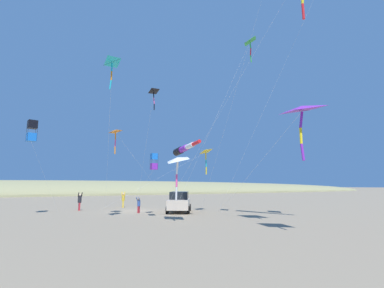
# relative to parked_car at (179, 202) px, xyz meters

# --- Properties ---
(ground_plane) EXTENTS (600.00, 600.00, 0.00)m
(ground_plane) POSITION_rel_parked_car_xyz_m (3.13, 3.28, -0.95)
(ground_plane) COLOR gray
(dune_ridge_grassy) EXTENTS (28.00, 240.00, 7.43)m
(dune_ridge_grassy) POSITION_rel_parked_car_xyz_m (58.13, 3.28, -0.95)
(dune_ridge_grassy) COLOR #938E60
(dune_ridge_grassy) RESTS_ON ground_plane
(parked_car) EXTENTS (4.66, 3.69, 1.85)m
(parked_car) POSITION_rel_parked_car_xyz_m (0.00, 0.00, 0.00)
(parked_car) COLOR beige
(parked_car) RESTS_ON ground_plane
(cooler_box) EXTENTS (0.62, 0.42, 0.42)m
(cooler_box) POSITION_rel_parked_car_xyz_m (3.05, -0.52, -0.74)
(cooler_box) COLOR red
(cooler_box) RESTS_ON ground_plane
(person_adult_flyer) EXTENTS (0.57, 0.47, 1.74)m
(person_adult_flyer) POSITION_rel_parked_car_xyz_m (7.77, 3.35, -0.00)
(person_adult_flyer) COLOR gold
(person_adult_flyer) RESTS_ON ground_plane
(person_child_green_jacket) EXTENTS (0.49, 0.50, 1.40)m
(person_child_green_jacket) POSITION_rel_parked_car_xyz_m (0.93, 3.57, -0.19)
(person_child_green_jacket) COLOR #B72833
(person_child_green_jacket) RESTS_ON ground_plane
(person_child_grey_jacket) EXTENTS (0.53, 0.42, 1.77)m
(person_child_grey_jacket) POSITION_rel_parked_car_xyz_m (6.01, 8.06, 0.01)
(person_child_grey_jacket) COLOR #B72833
(person_child_grey_jacket) RESTS_ON ground_plane
(kite_box_striped_overhead) EXTENTS (7.33, 0.71, 4.91)m
(kite_box_striped_overhead) POSITION_rel_parked_car_xyz_m (-3.37, 3.71, 3.33)
(kite_box_striped_overhead) COLOR blue
(kite_box_striped_overhead) RESTS_ON ground_plane
(kite_delta_white_trailing) EXTENTS (6.60, 3.24, 4.59)m
(kite_delta_white_trailing) POSITION_rel_parked_car_xyz_m (-6.27, 3.03, 3.20)
(kite_delta_white_trailing) COLOR white
(kite_delta_white_trailing) RESTS_ON ground_plane
(kite_delta_blue_topmost) EXTENTS (10.14, 2.25, 9.95)m
(kite_delta_blue_topmost) POSITION_rel_parked_car_xyz_m (-3.96, 4.08, 8.73)
(kite_delta_blue_topmost) COLOR black
(kite_delta_blue_topmost) RESTS_ON ground_plane
(kite_delta_small_distant) EXTENTS (8.28, 9.09, 6.02)m
(kite_delta_small_distant) POSITION_rel_parked_car_xyz_m (-0.89, -2.33, 4.70)
(kite_delta_small_distant) COLOR yellow
(kite_delta_small_distant) RESTS_ON ground_plane
(kite_delta_green_low_center) EXTENTS (13.73, 3.08, 11.43)m
(kite_delta_green_low_center) POSITION_rel_parked_car_xyz_m (-4.75, 7.49, 10.11)
(kite_delta_green_low_center) COLOR #1EB7C6
(kite_delta_green_low_center) RESTS_ON ground_plane
(kite_delta_teal_far_right) EXTENTS (6.87, 4.43, 14.25)m
(kite_delta_teal_far_right) POSITION_rel_parked_car_xyz_m (-7.38, -2.75, 12.95)
(kite_delta_teal_far_right) COLOR green
(kite_delta_teal_far_right) RESTS_ON ground_plane
(kite_delta_black_fish_shape) EXTENTS (6.47, 8.21, 7.22)m
(kite_delta_black_fish_shape) POSITION_rel_parked_car_xyz_m (-0.35, 6.15, 5.99)
(kite_delta_black_fish_shape) COLOR orange
(kite_delta_black_fish_shape) RESTS_ON ground_plane
(kite_delta_orange_high_right) EXTENTS (12.75, 3.00, 6.72)m
(kite_delta_orange_high_right) POSITION_rel_parked_car_xyz_m (-13.85, -0.73, 5.42)
(kite_delta_orange_high_right) COLOR purple
(kite_delta_orange_high_right) RESTS_ON ground_plane
(kite_windsock_checkered_midright) EXTENTS (9.95, 2.27, 6.01)m
(kite_windsock_checkered_midright) POSITION_rel_parked_car_xyz_m (-2.20, 0.62, 4.64)
(kite_windsock_checkered_midright) COLOR black
(kite_windsock_checkered_midright) RESTS_ON ground_plane
(kite_box_purple_drifting) EXTENTS (3.80, 2.92, 7.90)m
(kite_box_purple_drifting) POSITION_rel_parked_car_xyz_m (2.78, 12.45, 6.05)
(kite_box_purple_drifting) COLOR black
(kite_box_purple_drifting) RESTS_ON ground_plane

